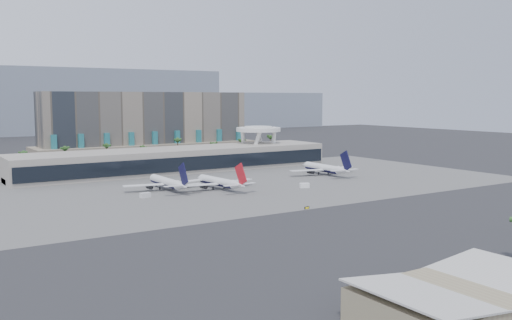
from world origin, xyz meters
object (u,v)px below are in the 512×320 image
airliner_right (324,168)px  service_vehicle_a (145,195)px  taxiway_sign (307,208)px  airliner_left (167,182)px  service_vehicle_b (304,185)px  airliner_centre (219,182)px

airliner_right → service_vehicle_a: 101.43m
service_vehicle_a → taxiway_sign: (38.42, -51.89, -0.52)m
airliner_left → service_vehicle_b: 58.38m
airliner_centre → service_vehicle_b: size_ratio=9.17×
airliner_left → service_vehicle_a: bearing=-139.1°
service_vehicle_b → airliner_left: bearing=177.3°
airliner_left → taxiway_sign: 68.86m
service_vehicle_b → airliner_centre: bearing=178.1°
service_vehicle_a → airliner_left: bearing=28.8°
airliner_right → service_vehicle_a: (-100.49, -13.50, -2.45)m
airliner_left → service_vehicle_a: (-14.74, -12.71, -2.34)m
airliner_centre → service_vehicle_b: airliner_centre is taller
airliner_left → airliner_centre: bearing=-28.6°
airliner_centre → service_vehicle_b: (32.57, -16.27, -2.17)m
service_vehicle_a → airliner_centre: bearing=-8.3°
service_vehicle_a → service_vehicle_b: (66.55, -14.10, 0.05)m
airliner_left → service_vehicle_b: airliner_left is taller
airliner_right → service_vehicle_b: airliner_right is taller
service_vehicle_a → service_vehicle_b: service_vehicle_b is taller
airliner_left → service_vehicle_a: 19.60m
taxiway_sign → airliner_left: bearing=105.9°
airliner_right → service_vehicle_a: bearing=-170.2°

